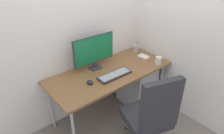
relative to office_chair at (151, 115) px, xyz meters
name	(u,v)px	position (x,y,z in m)	size (l,w,h in m)	color
ground_plane	(111,113)	(0.06, 0.75, -0.54)	(8.00, 8.00, 0.00)	slate
wall_back	(91,12)	(0.06, 1.13, 0.86)	(3.31, 0.04, 2.80)	white
wall_side_right	(173,11)	(0.90, 0.50, 0.86)	(0.04, 2.39, 2.80)	white
desk	(110,74)	(0.06, 0.75, 0.14)	(1.62, 0.70, 0.72)	brown
office_chair	(151,115)	(0.00, 0.00, 0.00)	(0.60, 0.63, 1.04)	black
filing_cabinet	(136,84)	(0.56, 0.74, -0.23)	(0.40, 0.50, 0.61)	#B2B5BA
monitor	(94,50)	(-0.05, 0.94, 0.43)	(0.59, 0.13, 0.44)	#333338
keyboard	(115,75)	(0.02, 0.62, 0.19)	(0.45, 0.16, 0.03)	#333338
mouse	(90,82)	(-0.31, 0.67, 0.20)	(0.07, 0.08, 0.04)	black
pen_holder	(136,48)	(0.75, 0.97, 0.23)	(0.08, 0.08, 0.18)	#B2B5BA
notebook	(143,57)	(0.68, 0.75, 0.19)	(0.12, 0.16, 0.02)	silver
coffee_mug	(158,60)	(0.68, 0.48, 0.23)	(0.12, 0.08, 0.10)	white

